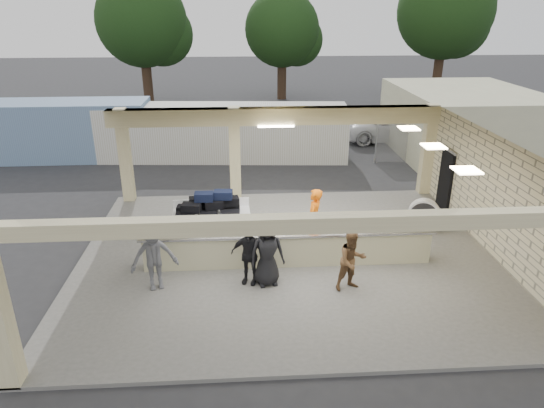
{
  "coord_description": "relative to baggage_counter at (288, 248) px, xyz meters",
  "views": [
    {
      "loc": [
        -1.23,
        -12.55,
        6.92
      ],
      "look_at": [
        -0.36,
        1.0,
        1.32
      ],
      "focal_mm": 32.0,
      "sensor_mm": 36.0,
      "label": 1
    }
  ],
  "objects": [
    {
      "name": "passenger_b",
      "position": [
        -1.12,
        -0.94,
        0.33
      ],
      "size": [
        1.02,
        0.62,
        1.64
      ],
      "primitive_type": "imported",
      "rotation": [
        0.0,
        0.0,
        -0.3
      ],
      "color": "black",
      "rests_on": "pavilion"
    },
    {
      "name": "tree_left",
      "position": [
        -7.68,
        24.66,
        5.0
      ],
      "size": [
        6.6,
        6.3,
        9.0
      ],
      "color": "#382619",
      "rests_on": "ground"
    },
    {
      "name": "car_dark",
      "position": [
        7.01,
        15.32,
        0.11
      ],
      "size": [
        4.45,
        2.96,
        1.4
      ],
      "primitive_type": "imported",
      "rotation": [
        0.0,
        0.0,
        1.19
      ],
      "color": "black",
      "rests_on": "ground"
    },
    {
      "name": "car_white_b",
      "position": [
        10.31,
        14.6,
        0.18
      ],
      "size": [
        5.13,
        3.76,
        1.53
      ],
      "primitive_type": "imported",
      "rotation": [
        0.0,
        0.0,
        1.11
      ],
      "color": "white",
      "rests_on": "ground"
    },
    {
      "name": "baggage_counter",
      "position": [
        0.0,
        0.0,
        0.0
      ],
      "size": [
        8.2,
        0.58,
        0.98
      ],
      "color": "#BDB78D",
      "rests_on": "pavilion"
    },
    {
      "name": "passenger_c",
      "position": [
        -3.52,
        -1.08,
        0.45
      ],
      "size": [
        1.28,
        0.76,
        1.87
      ],
      "primitive_type": "imported",
      "rotation": [
        0.0,
        0.0,
        0.3
      ],
      "color": "#515257",
      "rests_on": "pavilion"
    },
    {
      "name": "adjacent_building",
      "position": [
        9.5,
        10.5,
        1.01
      ],
      "size": [
        6.0,
        8.0,
        3.2
      ],
      "primitive_type": "cube",
      "color": "beige",
      "rests_on": "ground"
    },
    {
      "name": "pavilion",
      "position": [
        0.21,
        1.16,
        0.76
      ],
      "size": [
        12.01,
        10.0,
        3.55
      ],
      "color": "#5E5C57",
      "rests_on": "ground"
    },
    {
      "name": "drum_fan",
      "position": [
        4.54,
        1.85,
        0.1
      ],
      "size": [
        1.03,
        0.67,
        1.09
      ],
      "rotation": [
        0.0,
        0.0,
        -0.38
      ],
      "color": "white",
      "rests_on": "pavilion"
    },
    {
      "name": "container_blue",
      "position": [
        -10.96,
        11.25,
        0.78
      ],
      "size": [
        10.49,
        2.54,
        2.72
      ],
      "primitive_type": "cube",
      "rotation": [
        0.0,
        0.0,
        0.0
      ],
      "color": "#6D8EAF",
      "rests_on": "ground"
    },
    {
      "name": "container_white",
      "position": [
        -2.09,
        10.73,
        0.68
      ],
      "size": [
        11.82,
        3.17,
        2.53
      ],
      "primitive_type": "cube",
      "rotation": [
        0.0,
        0.0,
        -0.07
      ],
      "color": "silver",
      "rests_on": "ground"
    },
    {
      "name": "tree_right",
      "position": [
        14.32,
        25.66,
        5.63
      ],
      "size": [
        7.2,
        7.0,
        10.0
      ],
      "color": "#382619",
      "rests_on": "ground"
    },
    {
      "name": "passenger_d",
      "position": [
        -0.65,
        -1.01,
        0.43
      ],
      "size": [
        0.95,
        0.54,
        1.83
      ],
      "primitive_type": "imported",
      "rotation": [
        0.0,
        0.0,
        0.2
      ],
      "color": "black",
      "rests_on": "pavilion"
    },
    {
      "name": "baggage_handler",
      "position": [
        0.83,
        0.84,
        0.47
      ],
      "size": [
        0.59,
        0.78,
        1.91
      ],
      "primitive_type": "imported",
      "rotation": [
        0.0,
        0.0,
        4.37
      ],
      "color": "orange",
      "rests_on": "pavilion"
    },
    {
      "name": "luggage_cart",
      "position": [
        -2.28,
        2.01,
        0.29
      ],
      "size": [
        2.54,
        1.65,
        1.45
      ],
      "rotation": [
        0.0,
        0.0,
        0.05
      ],
      "color": "white",
      "rests_on": "pavilion"
    },
    {
      "name": "car_white_a",
      "position": [
        6.9,
        13.48,
        0.14
      ],
      "size": [
        5.25,
        2.74,
        1.46
      ],
      "primitive_type": "imported",
      "rotation": [
        0.0,
        0.0,
        1.63
      ],
      "color": "white",
      "rests_on": "ground"
    },
    {
      "name": "tree_mid",
      "position": [
        2.32,
        26.66,
        4.38
      ],
      "size": [
        6.0,
        5.6,
        8.0
      ],
      "color": "#382619",
      "rests_on": "ground"
    },
    {
      "name": "ground",
      "position": [
        0.0,
        0.5,
        -0.59
      ],
      "size": [
        120.0,
        120.0,
        0.0
      ],
      "primitive_type": "plane",
      "color": "#2A2A2C",
      "rests_on": "ground"
    },
    {
      "name": "fence",
      "position": [
        11.0,
        9.5,
        0.47
      ],
      "size": [
        12.06,
        0.06,
        2.03
      ],
      "color": "gray",
      "rests_on": "ground"
    },
    {
      "name": "passenger_a",
      "position": [
        1.48,
        -1.41,
        0.32
      ],
      "size": [
        0.85,
        0.56,
        1.62
      ],
      "primitive_type": "imported",
      "rotation": [
        0.0,
        0.0,
        0.29
      ],
      "color": "brown",
      "rests_on": "pavilion"
    }
  ]
}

